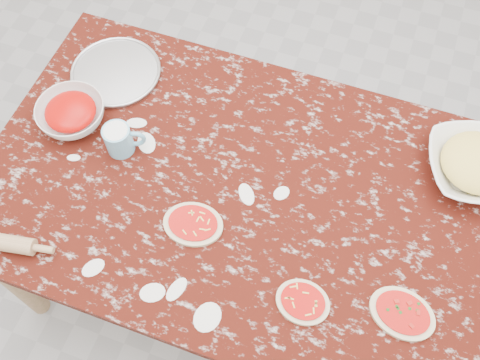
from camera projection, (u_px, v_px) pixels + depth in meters
The scene contains 9 objects.
ground at pixel (240, 271), 2.32m from camera, with size 4.00×4.00×0.00m, color gray.
worktable at pixel (240, 200), 1.74m from camera, with size 1.60×1.00×0.75m.
pizza_tray at pixel (116, 73), 1.88m from camera, with size 0.30×0.30×0.01m, color #B2B2B7.
sauce_bowl at pixel (72, 114), 1.76m from camera, with size 0.22×0.22×0.07m, color white.
cheese_bowl at pixel (475, 166), 1.66m from camera, with size 0.30×0.30×0.07m, color white.
flour_mug at pixel (120, 139), 1.69m from camera, with size 0.13×0.09×0.10m.
pizza_left at pixel (193, 224), 1.60m from camera, with size 0.19×0.16×0.02m.
pizza_mid at pixel (303, 302), 1.49m from camera, with size 0.16×0.13×0.02m.
pizza_right at pixel (402, 313), 1.47m from camera, with size 0.20×0.17×0.02m.
Camera 1 is at (0.26, -0.74, 2.22)m, focal length 40.79 mm.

